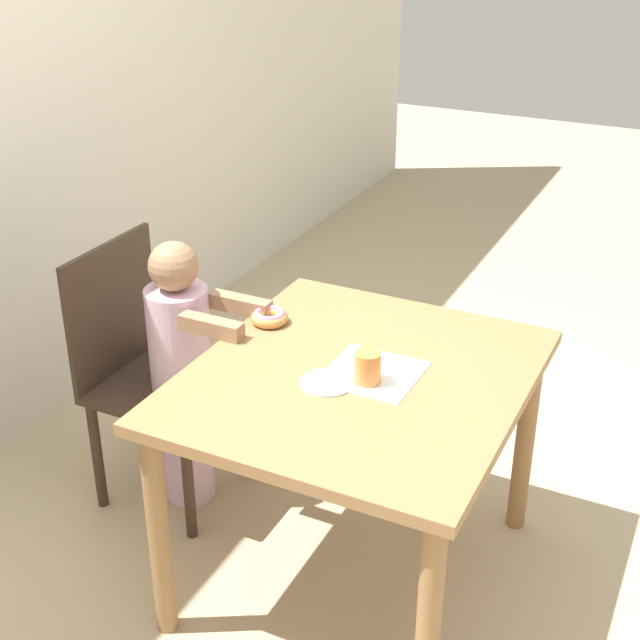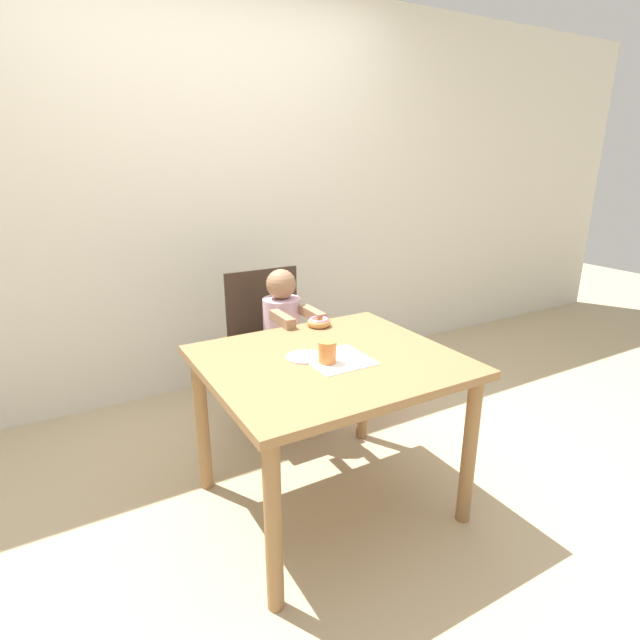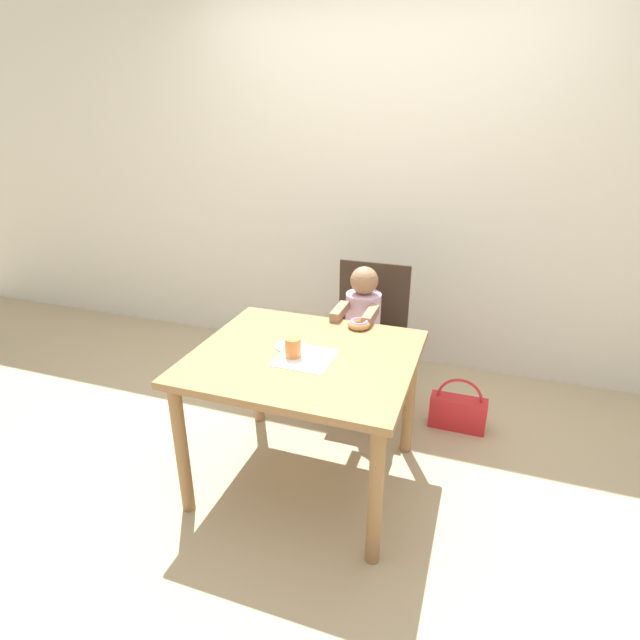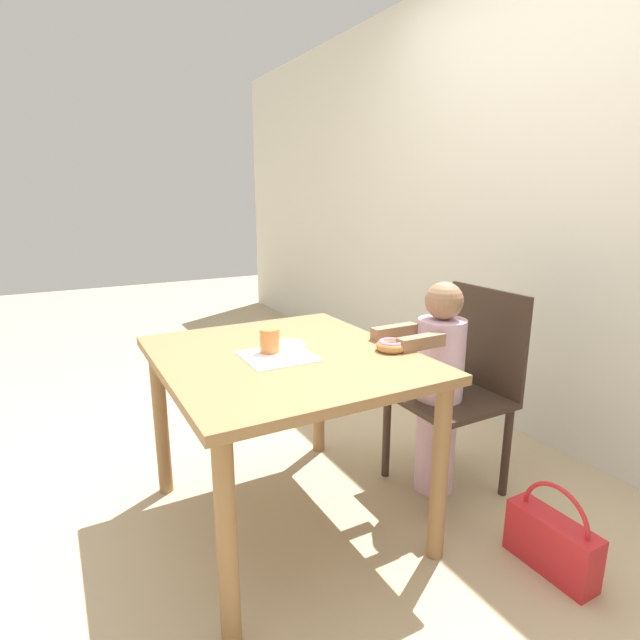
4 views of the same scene
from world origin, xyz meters
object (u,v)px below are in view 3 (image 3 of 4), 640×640
(child_figure, at_px, (362,341))
(donut, at_px, (359,324))
(chair, at_px, (367,336))
(cup, at_px, (293,348))
(handbag, at_px, (458,411))

(child_figure, relative_size, donut, 8.23)
(chair, xyz_separation_m, cup, (-0.14, -0.84, 0.29))
(chair, height_order, donut, chair)
(donut, height_order, handbag, donut)
(donut, relative_size, cup, 1.23)
(donut, xyz_separation_m, cup, (-0.20, -0.41, 0.02))
(child_figure, distance_m, donut, 0.39)
(child_figure, distance_m, cup, 0.77)
(child_figure, height_order, donut, child_figure)
(child_figure, xyz_separation_m, donut, (0.06, -0.30, 0.24))
(donut, relative_size, handbag, 0.35)
(handbag, relative_size, cup, 3.56)
(donut, distance_m, cup, 0.46)
(child_figure, height_order, handbag, child_figure)
(chair, height_order, handbag, chair)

